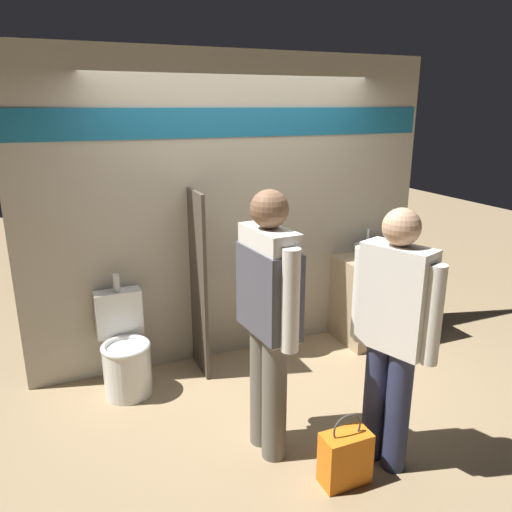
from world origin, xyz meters
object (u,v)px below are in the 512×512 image
(cell_phone, at_px, (368,263))
(person_with_lanyard, at_px, (393,331))
(shopping_bag, at_px, (345,457))
(toilet, at_px, (125,353))
(sink_basin, at_px, (376,251))
(person_in_vest, at_px, (269,308))
(urinal_near_counter, at_px, (267,278))

(cell_phone, distance_m, person_with_lanyard, 1.68)
(person_with_lanyard, height_order, shopping_bag, person_with_lanyard)
(shopping_bag, bearing_deg, toilet, 123.70)
(cell_phone, relative_size, person_with_lanyard, 0.08)
(sink_basin, xyz_separation_m, toilet, (-2.46, -0.07, -0.56))
(person_in_vest, height_order, shopping_bag, person_in_vest)
(person_with_lanyard, bearing_deg, urinal_near_counter, -17.57)
(sink_basin, relative_size, toilet, 0.45)
(sink_basin, height_order, person_in_vest, person_in_vest)
(shopping_bag, bearing_deg, person_with_lanyard, 11.81)
(person_in_vest, relative_size, person_with_lanyard, 1.05)
(urinal_near_counter, relative_size, toilet, 1.21)
(person_with_lanyard, bearing_deg, cell_phone, -50.82)
(person_in_vest, bearing_deg, person_with_lanyard, -127.16)
(urinal_near_counter, xyz_separation_m, person_in_vest, (-0.56, -1.27, 0.29))
(person_with_lanyard, relative_size, shopping_bag, 3.54)
(toilet, distance_m, person_with_lanyard, 2.17)
(person_with_lanyard, xyz_separation_m, shopping_bag, (-0.34, -0.07, -0.76))
(urinal_near_counter, bearing_deg, cell_phone, -13.99)
(sink_basin, bearing_deg, toilet, -178.26)
(urinal_near_counter, distance_m, person_with_lanyard, 1.69)
(sink_basin, height_order, urinal_near_counter, urinal_near_counter)
(toilet, bearing_deg, cell_phone, -2.35)
(cell_phone, distance_m, urinal_near_counter, 0.96)
(person_with_lanyard, distance_m, shopping_bag, 0.84)
(person_in_vest, height_order, person_with_lanyard, person_in_vest)
(person_in_vest, distance_m, person_with_lanyard, 0.77)
(urinal_near_counter, relative_size, shopping_bag, 2.39)
(urinal_near_counter, height_order, person_with_lanyard, person_with_lanyard)
(cell_phone, relative_size, person_in_vest, 0.08)
(sink_basin, distance_m, toilet, 2.52)
(urinal_near_counter, distance_m, shopping_bag, 1.85)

